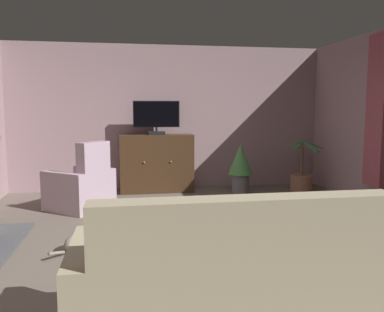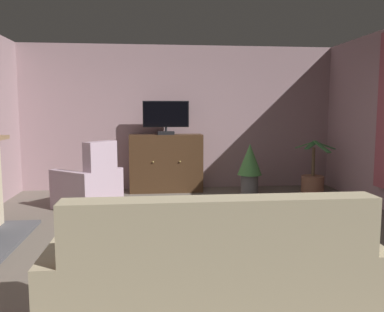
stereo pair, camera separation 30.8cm
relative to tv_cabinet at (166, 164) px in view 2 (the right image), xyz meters
name	(u,v)px [view 2 (the right image)]	position (x,y,z in m)	size (l,w,h in m)	color
ground_plane	(199,242)	(0.28, -2.94, -0.54)	(6.65, 7.07, 0.04)	#665B51
wall_back	(179,118)	(0.28, 0.35, 0.87)	(6.65, 0.10, 2.78)	gray
rug_central	(212,251)	(0.37, -3.31, -0.51)	(2.30, 2.09, 0.01)	slate
tv_cabinet	(166,164)	(0.00, 0.00, 0.00)	(1.37, 0.47, 1.08)	black
television	(166,117)	(0.00, -0.05, 0.90)	(0.85, 0.20, 0.63)	black
coffee_table	(191,231)	(0.11, -3.70, -0.16)	(1.12, 0.58, 0.40)	#422B19
tv_remote	(200,222)	(0.21, -3.57, -0.11)	(0.17, 0.05, 0.02)	black
sofa_floral	(213,287)	(0.14, -4.92, -0.18)	(2.19, 0.93, 1.03)	tan
armchair_in_far_corner	(89,187)	(-1.26, -1.16, -0.19)	(1.14, 1.14, 1.07)	#AD93A3
potted_plant_small_fern_corner	(250,165)	(1.51, -0.43, 0.01)	(0.45, 0.45, 0.93)	slate
potted_plant_tall_palm_by_window	(313,181)	(2.74, -0.37, -0.31)	(0.72, 0.85, 0.98)	#99664C
cat	(79,238)	(-1.10, -3.03, -0.41)	(0.47, 0.56, 0.22)	gray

